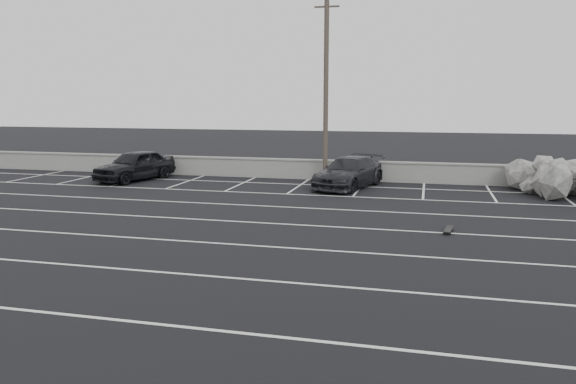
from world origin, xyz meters
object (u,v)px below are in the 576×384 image
(car_right, at_px, (349,172))
(skateboard, at_px, (448,230))
(utility_pole, at_px, (326,89))
(trash_bin, at_px, (347,174))
(riprap_pile, at_px, (573,183))
(car_left, at_px, (135,165))

(car_right, relative_size, skateboard, 5.95)
(car_right, bearing_deg, utility_pole, 149.16)
(utility_pole, height_order, trash_bin, utility_pole)
(riprap_pile, xyz_separation_m, skateboard, (-5.46, -8.22, -0.52))
(car_left, relative_size, utility_pole, 0.50)
(utility_pole, bearing_deg, skateboard, -59.77)
(trash_bin, relative_size, skateboard, 1.19)
(utility_pole, distance_m, skateboard, 12.57)
(trash_bin, distance_m, riprap_pile, 10.21)
(car_left, xyz_separation_m, riprap_pile, (21.16, 0.04, -0.20))
(car_right, xyz_separation_m, riprap_pile, (9.89, -0.30, -0.14))
(car_left, height_order, utility_pole, utility_pole)
(car_right, height_order, trash_bin, car_right)
(utility_pole, distance_m, riprap_pile, 12.22)
(car_right, xyz_separation_m, utility_pole, (-1.46, 1.56, 4.01))
(trash_bin, distance_m, skateboard, 10.68)
(car_left, xyz_separation_m, skateboard, (15.70, -8.18, -0.72))
(car_left, height_order, riprap_pile, car_left)
(car_left, bearing_deg, car_right, 18.16)
(car_right, xyz_separation_m, trash_bin, (-0.23, 1.08, -0.22))
(car_left, height_order, car_right, car_left)
(skateboard, bearing_deg, car_right, 126.52)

